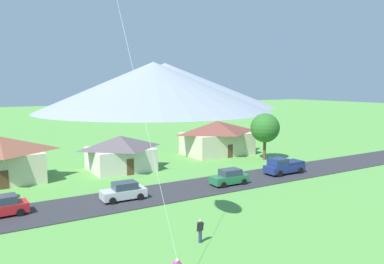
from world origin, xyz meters
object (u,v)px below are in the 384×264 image
house_left_center (120,152)px  parked_car_green_west_end (229,177)px  parked_car_red_mid_west (1,207)px  pickup_truck_navy_west_side (283,166)px  house_leftmost (0,159)px  watcher_person (200,230)px  tree_near_left (265,128)px  house_right_center (217,137)px  parked_car_silver_mid_east (124,191)px

house_left_center → parked_car_green_west_end: (7.55, -13.17, -1.44)m
parked_car_red_mid_west → pickup_truck_navy_west_side: (30.98, -1.04, 0.19)m
house_leftmost → parked_car_green_west_end: size_ratio=2.21×
pickup_truck_navy_west_side → watcher_person: 22.93m
tree_near_left → pickup_truck_navy_west_side: size_ratio=1.31×
tree_near_left → watcher_person: (-23.84, -20.03, -3.79)m
house_right_center → tree_near_left: size_ratio=1.58×
parked_car_silver_mid_east → tree_near_left: bearing=17.9°
house_left_center → tree_near_left: 21.08m
parked_car_red_mid_west → pickup_truck_navy_west_side: 31.00m
house_leftmost → watcher_person: size_ratio=5.59×
parked_car_green_west_end → house_left_center: bearing=119.8°
parked_car_green_west_end → parked_car_red_mid_west: 22.35m
house_right_center → parked_car_silver_mid_east: bearing=-144.5°
house_leftmost → parked_car_silver_mid_east: house_leftmost is taller
parked_car_green_west_end → pickup_truck_navy_west_side: (8.70, 0.62, 0.19)m
watcher_person → parked_car_green_west_end: bearing=45.9°
parked_car_silver_mid_east → pickup_truck_navy_west_side: pickup_truck_navy_west_side is taller
house_leftmost → house_left_center: bearing=-3.0°
house_right_center → parked_car_green_west_end: 18.66m
parked_car_green_west_end → tree_near_left: bearing=34.2°
parked_car_red_mid_west → parked_car_silver_mid_east: same height
house_leftmost → pickup_truck_navy_west_side: bearing=-23.9°
house_left_center → tree_near_left: bearing=-12.1°
parked_car_silver_mid_east → watcher_person: 12.03m
house_leftmost → watcher_person: bearing=-67.6°
tree_near_left → watcher_person: size_ratio=4.06×
parked_car_green_west_end → parked_car_silver_mid_east: bearing=176.5°
house_left_center → house_right_center: 17.27m
house_right_center → watcher_person: 34.06m
parked_car_silver_mid_east → house_leftmost: bearing=125.4°
tree_near_left → parked_car_red_mid_west: 36.12m
tree_near_left → house_leftmost: bearing=171.5°
house_right_center → parked_car_red_mid_west: house_right_center is taller
parked_car_red_mid_west → watcher_person: (11.38, -12.92, 0.01)m
house_right_center → parked_car_red_mid_west: size_ratio=2.52×
pickup_truck_navy_west_side → watcher_person: pickup_truck_navy_west_side is taller
parked_car_green_west_end → house_right_center: bearing=59.3°
house_leftmost → parked_car_green_west_end: 25.47m
pickup_truck_navy_west_side → house_leftmost: bearing=156.1°
parked_car_red_mid_west → pickup_truck_navy_west_side: size_ratio=0.82×
house_left_center → pickup_truck_navy_west_side: 20.57m
tree_near_left → parked_car_silver_mid_east: tree_near_left is taller
house_left_center → watcher_person: house_left_center is taller
watcher_person → house_left_center: bearing=82.2°
parked_car_red_mid_west → tree_near_left: bearing=11.4°
house_leftmost → pickup_truck_navy_west_side: house_leftmost is taller
house_left_center → watcher_person: 24.70m
house_left_center → house_leftmost: bearing=177.0°
house_left_center → house_right_center: (17.04, 2.79, 0.43)m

